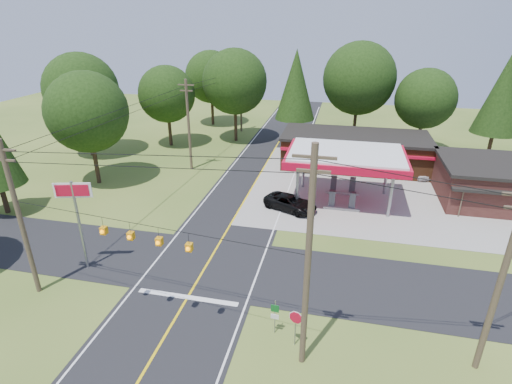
% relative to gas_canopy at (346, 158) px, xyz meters
% --- Properties ---
extents(ground, '(120.00, 120.00, 0.00)m').
position_rel_gas_canopy_xyz_m(ground, '(-9.00, -13.00, -4.27)').
color(ground, '#436021').
rests_on(ground, ground).
extents(main_highway, '(8.00, 120.00, 0.02)m').
position_rel_gas_canopy_xyz_m(main_highway, '(-9.00, -13.00, -4.26)').
color(main_highway, black).
rests_on(main_highway, ground).
extents(cross_road, '(70.00, 7.00, 0.02)m').
position_rel_gas_canopy_xyz_m(cross_road, '(-9.00, -13.00, -4.25)').
color(cross_road, black).
rests_on(cross_road, ground).
extents(lane_center_yellow, '(0.15, 110.00, 0.00)m').
position_rel_gas_canopy_xyz_m(lane_center_yellow, '(-9.00, -13.00, -4.24)').
color(lane_center_yellow, yellow).
rests_on(lane_center_yellow, main_highway).
extents(gas_canopy, '(10.60, 7.40, 4.88)m').
position_rel_gas_canopy_xyz_m(gas_canopy, '(0.00, 0.00, 0.00)').
color(gas_canopy, gray).
rests_on(gas_canopy, ground).
extents(convenience_store, '(16.40, 7.55, 3.80)m').
position_rel_gas_canopy_xyz_m(convenience_store, '(1.00, 9.98, -2.35)').
color(convenience_store, '#5A3119').
rests_on(convenience_store, ground).
extents(utility_pole_near_right, '(1.80, 0.30, 11.50)m').
position_rel_gas_canopy_xyz_m(utility_pole_near_right, '(-1.50, -20.00, 1.69)').
color(utility_pole_near_right, '#473828').
rests_on(utility_pole_near_right, ground).
extents(utility_pole_near_left, '(1.80, 0.30, 10.00)m').
position_rel_gas_canopy_xyz_m(utility_pole_near_left, '(-18.50, -18.00, 0.93)').
color(utility_pole_near_left, '#473828').
rests_on(utility_pole_near_left, ground).
extents(utility_pole_far_left, '(1.80, 0.30, 10.00)m').
position_rel_gas_canopy_xyz_m(utility_pole_far_left, '(-17.00, 5.00, 0.93)').
color(utility_pole_far_left, '#473828').
rests_on(utility_pole_far_left, ground).
extents(utility_pole_right_b, '(1.80, 0.30, 10.00)m').
position_rel_gas_canopy_xyz_m(utility_pole_right_b, '(7.00, -18.50, 0.93)').
color(utility_pole_right_b, '#473828').
rests_on(utility_pole_right_b, ground).
extents(utility_pole_north, '(0.30, 0.30, 9.50)m').
position_rel_gas_canopy_xyz_m(utility_pole_north, '(-15.50, 22.00, 0.48)').
color(utility_pole_north, '#473828').
rests_on(utility_pole_north, ground).
extents(overhead_beacons, '(17.04, 2.04, 1.03)m').
position_rel_gas_canopy_xyz_m(overhead_beacons, '(-10.00, -19.00, 1.95)').
color(overhead_beacons, black).
rests_on(overhead_beacons, ground).
extents(treeline_backdrop, '(70.27, 51.59, 13.30)m').
position_rel_gas_canopy_xyz_m(treeline_backdrop, '(-8.18, 11.01, 3.22)').
color(treeline_backdrop, '#332316').
rests_on(treeline_backdrop, ground).
extents(suv_car, '(6.36, 6.36, 1.35)m').
position_rel_gas_canopy_xyz_m(suv_car, '(-4.50, -3.00, -3.59)').
color(suv_car, black).
rests_on(suv_car, ground).
extents(sedan_car, '(4.29, 4.29, 1.21)m').
position_rel_gas_canopy_xyz_m(sedan_car, '(8.00, 8.00, -3.66)').
color(sedan_car, white).
rests_on(sedan_car, ground).
extents(big_stop_sign, '(2.34, 0.70, 6.46)m').
position_rel_gas_canopy_xyz_m(big_stop_sign, '(-17.00, -15.01, 0.49)').
color(big_stop_sign, gray).
rests_on(big_stop_sign, ground).
extents(octagonal_stop_sign, '(0.76, 0.25, 2.22)m').
position_rel_gas_canopy_xyz_m(octagonal_stop_sign, '(-2.00, -19.01, -2.62)').
color(octagonal_stop_sign, gray).
rests_on(octagonal_stop_sign, ground).
extents(route_sign_post, '(0.45, 0.10, 2.19)m').
position_rel_gas_canopy_xyz_m(route_sign_post, '(-3.20, -18.38, -2.96)').
color(route_sign_post, gray).
rests_on(route_sign_post, ground).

